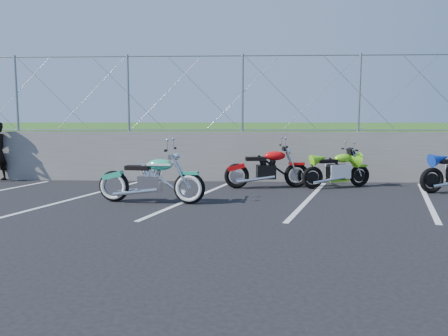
{
  "coord_description": "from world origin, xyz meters",
  "views": [
    {
      "loc": [
        1.02,
        -7.97,
        1.68
      ],
      "look_at": [
        0.61,
        1.3,
        0.6
      ],
      "focal_mm": 35.0,
      "sensor_mm": 36.0,
      "label": 1
    }
  ],
  "objects": [
    {
      "name": "chain_link_fence",
      "position": [
        0.0,
        3.5,
        2.3
      ],
      "size": [
        28.0,
        0.03,
        2.0
      ],
      "color": "gray",
      "rests_on": "retaining_wall"
    },
    {
      "name": "parking_lines",
      "position": [
        1.2,
        1.0,
        0.0
      ],
      "size": [
        18.29,
        4.31,
        0.01
      ],
      "color": "silver",
      "rests_on": "ground"
    },
    {
      "name": "naked_orange",
      "position": [
        1.62,
        2.37,
        0.43
      ],
      "size": [
        2.04,
        0.69,
        1.02
      ],
      "rotation": [
        0.0,
        0.0,
        0.13
      ],
      "color": "black",
      "rests_on": "ground"
    },
    {
      "name": "cruiser_turquoise",
      "position": [
        -0.76,
        0.43,
        0.43
      ],
      "size": [
        2.17,
        0.68,
        1.08
      ],
      "rotation": [
        0.0,
        0.0,
        -0.11
      ],
      "color": "black",
      "rests_on": "ground"
    },
    {
      "name": "ground",
      "position": [
        0.0,
        0.0,
        0.0
      ],
      "size": [
        90.0,
        90.0,
        0.0
      ],
      "primitive_type": "plane",
      "color": "black",
      "rests_on": "ground"
    },
    {
      "name": "sportbike_green",
      "position": [
        3.28,
        2.49,
        0.4
      ],
      "size": [
        1.73,
        0.73,
        0.92
      ],
      "rotation": [
        0.0,
        0.0,
        0.31
      ],
      "color": "black",
      "rests_on": "ground"
    },
    {
      "name": "retaining_wall",
      "position": [
        0.0,
        3.5,
        0.65
      ],
      "size": [
        30.0,
        0.22,
        1.3
      ],
      "primitive_type": "cube",
      "color": "slate",
      "rests_on": "ground"
    },
    {
      "name": "grass_field",
      "position": [
        0.0,
        13.5,
        0.65
      ],
      "size": [
        30.0,
        20.0,
        1.3
      ],
      "primitive_type": "cube",
      "color": "#255316",
      "rests_on": "ground"
    }
  ]
}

